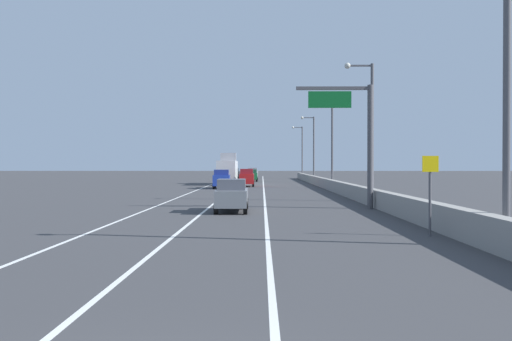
# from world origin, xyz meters

# --- Properties ---
(ground_plane) EXTENTS (320.00, 320.00, 0.00)m
(ground_plane) POSITION_xyz_m (0.00, 64.00, 0.00)
(ground_plane) COLOR #38383A
(lane_stripe_left) EXTENTS (0.16, 130.00, 0.00)m
(lane_stripe_left) POSITION_xyz_m (-5.50, 55.00, 0.00)
(lane_stripe_left) COLOR silver
(lane_stripe_left) RESTS_ON ground_plane
(lane_stripe_center) EXTENTS (0.16, 130.00, 0.00)m
(lane_stripe_center) POSITION_xyz_m (-2.00, 55.00, 0.00)
(lane_stripe_center) COLOR silver
(lane_stripe_center) RESTS_ON ground_plane
(lane_stripe_right) EXTENTS (0.16, 130.00, 0.00)m
(lane_stripe_right) POSITION_xyz_m (1.50, 55.00, 0.00)
(lane_stripe_right) COLOR silver
(lane_stripe_right) RESTS_ON ground_plane
(jersey_barrier_right) EXTENTS (0.60, 120.00, 1.10)m
(jersey_barrier_right) POSITION_xyz_m (8.47, 40.00, 0.55)
(jersey_barrier_right) COLOR gray
(jersey_barrier_right) RESTS_ON ground_plane
(overhead_sign_gantry) EXTENTS (4.68, 0.36, 7.50)m
(overhead_sign_gantry) POSITION_xyz_m (7.13, 27.85, 4.73)
(overhead_sign_gantry) COLOR #47474C
(overhead_sign_gantry) RESTS_ON ground_plane
(speed_advisory_sign) EXTENTS (0.60, 0.11, 3.00)m
(speed_advisory_sign) POSITION_xyz_m (7.57, 15.17, 1.76)
(speed_advisory_sign) COLOR #4C4C51
(speed_advisory_sign) RESTS_ON ground_plane
(lamp_post_right_near) EXTENTS (2.14, 0.44, 10.08)m
(lamp_post_right_near) POSITION_xyz_m (8.98, 12.59, 5.79)
(lamp_post_right_near) COLOR #4C4C51
(lamp_post_right_near) RESTS_ON ground_plane
(lamp_post_right_second) EXTENTS (2.14, 0.44, 10.08)m
(lamp_post_right_second) POSITION_xyz_m (9.06, 34.48, 5.79)
(lamp_post_right_second) COLOR #4C4C51
(lamp_post_right_second) RESTS_ON ground_plane
(lamp_post_right_third) EXTENTS (2.14, 0.44, 10.08)m
(lamp_post_right_third) POSITION_xyz_m (8.99, 56.37, 5.79)
(lamp_post_right_third) COLOR #4C4C51
(lamp_post_right_third) RESTS_ON ground_plane
(lamp_post_right_fourth) EXTENTS (2.14, 0.44, 10.08)m
(lamp_post_right_fourth) POSITION_xyz_m (9.01, 78.27, 5.79)
(lamp_post_right_fourth) COLOR #4C4C51
(lamp_post_right_fourth) RESTS_ON ground_plane
(lamp_post_right_fifth) EXTENTS (2.14, 0.44, 10.08)m
(lamp_post_right_fifth) POSITION_xyz_m (8.86, 100.16, 5.79)
(lamp_post_right_fifth) COLOR #4C4C51
(lamp_post_right_fifth) RESTS_ON ground_plane
(car_red_0) EXTENTS (1.84, 4.15, 2.15)m
(car_red_0) POSITION_xyz_m (-0.56, 61.46, 1.07)
(car_red_0) COLOR red
(car_red_0) RESTS_ON ground_plane
(car_green_1) EXTENTS (1.77, 4.43, 1.92)m
(car_green_1) POSITION_xyz_m (-0.28, 80.84, 0.96)
(car_green_1) COLOR #196033
(car_green_1) RESTS_ON ground_plane
(car_silver_2) EXTENTS (1.84, 4.57, 2.11)m
(car_silver_2) POSITION_xyz_m (-0.30, 88.72, 1.05)
(car_silver_2) COLOR #B7B7BC
(car_silver_2) RESTS_ON ground_plane
(car_blue_3) EXTENTS (2.04, 4.76, 2.11)m
(car_blue_3) POSITION_xyz_m (-3.20, 55.50, 1.05)
(car_blue_3) COLOR #1E389E
(car_blue_3) RESTS_ON ground_plane
(car_black_4) EXTENTS (1.99, 4.57, 1.99)m
(car_black_4) POSITION_xyz_m (-3.72, 91.95, 0.99)
(car_black_4) COLOR black
(car_black_4) RESTS_ON ground_plane
(car_gray_5) EXTENTS (1.84, 4.36, 1.86)m
(car_gray_5) POSITION_xyz_m (-0.40, 25.56, 0.93)
(car_gray_5) COLOR slate
(car_gray_5) RESTS_ON ground_plane
(box_truck) EXTENTS (2.55, 9.61, 4.27)m
(box_truck) POSITION_xyz_m (-3.32, 68.14, 1.95)
(box_truck) COLOR silver
(box_truck) RESTS_ON ground_plane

